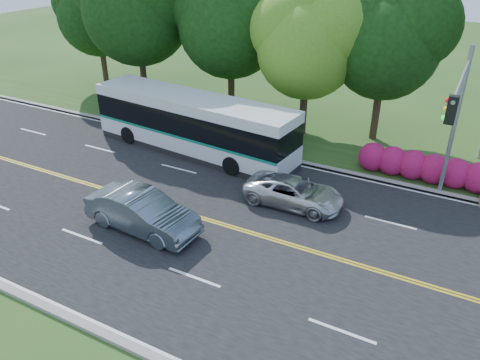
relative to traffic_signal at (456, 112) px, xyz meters
The scene contains 12 objects.
ground 9.65m from the traffic_signal, 140.23° to the right, with size 120.00×120.00×0.00m, color #264918.
road 9.65m from the traffic_signal, 140.23° to the right, with size 60.00×14.00×0.02m, color black.
curb_north 8.15m from the traffic_signal, 164.96° to the left, with size 60.00×0.30×0.15m, color gray.
curb_south 14.86m from the traffic_signal, 117.35° to the right, with size 60.00×0.30×0.15m, color gray.
grass_verge 8.74m from the traffic_signal, 151.03° to the left, with size 60.00×4.00×0.10m, color #264918.
lane_markings 9.71m from the traffic_signal, 140.63° to the right, with size 57.60×13.82×0.00m.
tree_row 13.61m from the traffic_signal, 150.00° to the left, with size 44.70×9.10×13.84m.
bougainvillea_hedge 4.86m from the traffic_signal, 75.94° to the left, with size 9.50×2.25×1.50m.
traffic_signal is the anchor object (origin of this frame).
transit_bus 13.36m from the traffic_signal, behind, with size 12.48×3.86×3.21m.
sedan 13.38m from the traffic_signal, 145.51° to the right, with size 1.76×5.05×1.66m, color slate.
suv 7.44m from the traffic_signal, 157.20° to the right, with size 2.09×4.53×1.26m, color silver.
Camera 1 is at (7.20, -14.46, 11.13)m, focal length 35.00 mm.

